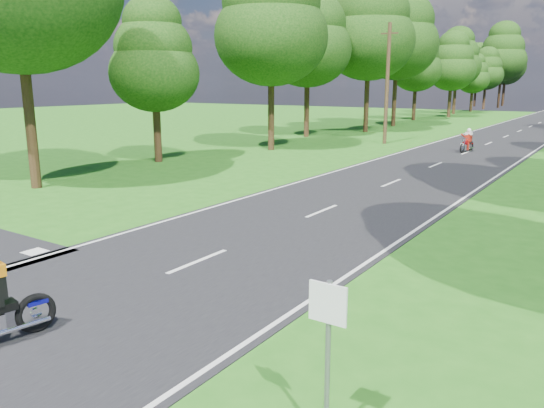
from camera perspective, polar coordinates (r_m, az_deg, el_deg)
The scene contains 6 objects.
ground at distance 11.19m, azimuth -14.87°, elevation -8.83°, with size 160.00×160.00×0.00m, color #226316.
main_road at distance 57.46m, azimuth 26.06°, elevation 7.50°, with size 7.00×140.00×0.02m, color black.
road_markings at distance 55.62m, azimuth 25.64°, elevation 7.42°, with size 7.40×140.00×0.01m.
telegraph_pole at distance 37.45m, azimuth 12.29°, elevation 12.57°, with size 1.20×0.26×8.00m.
road_sign at distance 5.99m, azimuth 6.01°, elevation -14.11°, with size 0.45×0.07×2.00m.
rider_far_red at distance 34.13m, azimuth 20.26°, elevation 6.46°, with size 0.57×1.71×1.42m, color #B20D13, non-canonical shape.
Camera 1 is at (7.95, -6.76, 4.05)m, focal length 35.00 mm.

